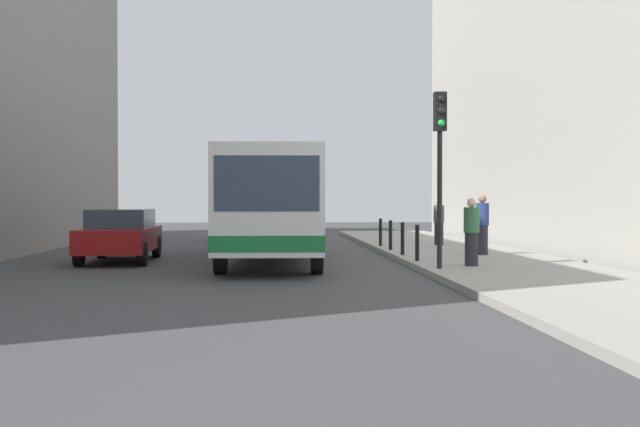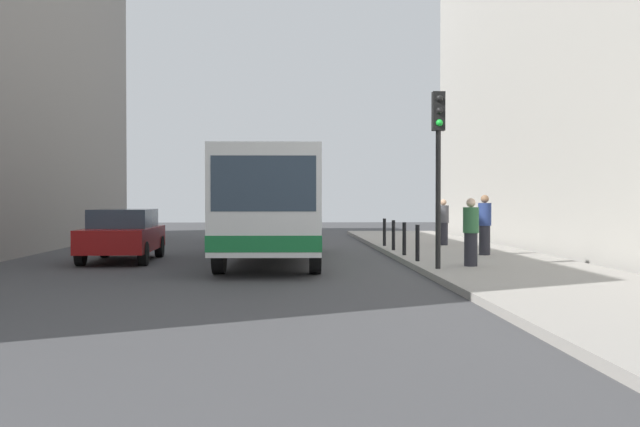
% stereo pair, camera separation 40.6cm
% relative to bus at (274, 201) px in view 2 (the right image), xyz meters
% --- Properties ---
extents(ground_plane, '(80.00, 80.00, 0.00)m').
position_rel_bus_xyz_m(ground_plane, '(0.31, -2.90, -1.73)').
color(ground_plane, '#424244').
extents(sidewalk, '(4.40, 40.00, 0.15)m').
position_rel_bus_xyz_m(sidewalk, '(5.71, -2.90, -1.65)').
color(sidewalk, '#9E9991').
rests_on(sidewalk, ground).
extents(bus, '(2.81, 11.08, 3.00)m').
position_rel_bus_xyz_m(bus, '(0.00, 0.00, 0.00)').
color(bus, white).
rests_on(bus, ground).
extents(car_beside_bus, '(1.93, 4.44, 1.48)m').
position_rel_bus_xyz_m(car_beside_bus, '(-4.30, -0.02, -0.94)').
color(car_beside_bus, maroon).
rests_on(car_beside_bus, ground).
extents(car_behind_bus, '(2.03, 4.48, 1.48)m').
position_rel_bus_xyz_m(car_behind_bus, '(-0.74, 9.64, -0.94)').
color(car_behind_bus, navy).
rests_on(car_behind_bus, ground).
extents(traffic_light, '(0.28, 0.33, 4.10)m').
position_rel_bus_xyz_m(traffic_light, '(3.86, -4.46, 1.28)').
color(traffic_light, black).
rests_on(traffic_light, sidewalk).
extents(bollard_near, '(0.11, 0.11, 0.95)m').
position_rel_bus_xyz_m(bollard_near, '(3.76, -2.27, -1.10)').
color(bollard_near, black).
rests_on(bollard_near, sidewalk).
extents(bollard_mid, '(0.11, 0.11, 0.95)m').
position_rel_bus_xyz_m(bollard_mid, '(3.76, -0.07, -1.10)').
color(bollard_mid, black).
rests_on(bollard_mid, sidewalk).
extents(bollard_far, '(0.11, 0.11, 0.95)m').
position_rel_bus_xyz_m(bollard_far, '(3.76, 2.13, -1.10)').
color(bollard_far, black).
rests_on(bollard_far, sidewalk).
extents(bollard_farthest, '(0.11, 0.11, 0.95)m').
position_rel_bus_xyz_m(bollard_farthest, '(3.76, 4.33, -1.10)').
color(bollard_farthest, black).
rests_on(bollard_farthest, sidewalk).
extents(pedestrian_near_signal, '(0.38, 0.38, 1.64)m').
position_rel_bus_xyz_m(pedestrian_near_signal, '(4.79, -3.80, -0.76)').
color(pedestrian_near_signal, '#26262D').
rests_on(pedestrian_near_signal, sidewalk).
extents(pedestrian_mid_sidewalk, '(0.38, 0.38, 1.74)m').
position_rel_bus_xyz_m(pedestrian_mid_sidewalk, '(6.10, -0.14, -0.70)').
color(pedestrian_mid_sidewalk, '#26262D').
rests_on(pedestrian_mid_sidewalk, sidewalk).
extents(pedestrian_far_sidewalk, '(0.38, 0.38, 1.62)m').
position_rel_bus_xyz_m(pedestrian_far_sidewalk, '(5.90, 4.69, -0.77)').
color(pedestrian_far_sidewalk, '#26262D').
rests_on(pedestrian_far_sidewalk, sidewalk).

